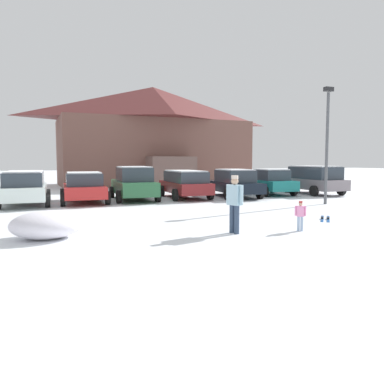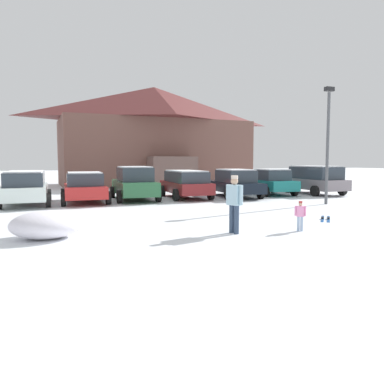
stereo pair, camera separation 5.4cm
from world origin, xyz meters
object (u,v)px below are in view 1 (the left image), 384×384
at_px(pair_of_skis, 325,219).
at_px(parked_maroon_van, 185,183).
at_px(parked_green_coupe, 134,183).
at_px(parked_red_sedan, 84,187).
at_px(parked_black_sedan, 234,183).
at_px(skier_child_in_pink_snowsuit, 300,214).
at_px(lamp_post, 327,139).
at_px(parked_white_suv, 25,187).
at_px(parked_teal_hatchback, 270,182).
at_px(skier_adult_in_blue_parka, 235,201).
at_px(plowed_snow_pile, 47,225).
at_px(ski_lodge, 154,135).
at_px(parked_grey_wagon, 314,179).

bearing_deg(pair_of_skis, parked_maroon_van, 102.96).
bearing_deg(parked_green_coupe, parked_red_sedan, -170.60).
height_order(parked_maroon_van, parked_black_sedan, parked_black_sedan).
distance_m(parked_black_sedan, pair_of_skis, 8.55).
xyz_separation_m(parked_black_sedan, pair_of_skis, (-0.78, -8.48, -0.79)).
distance_m(skier_child_in_pink_snowsuit, lamp_post, 8.07).
height_order(parked_white_suv, parked_red_sedan, parked_white_suv).
distance_m(parked_teal_hatchback, skier_adult_in_blue_parka, 12.86).
bearing_deg(plowed_snow_pile, parked_black_sedan, 40.01).
relative_size(ski_lodge, parked_grey_wagon, 3.74).
bearing_deg(ski_lodge, parked_grey_wagon, -63.13).
bearing_deg(parked_maroon_van, plowed_snow_pile, -129.20).
xyz_separation_m(parked_red_sedan, skier_adult_in_blue_parka, (3.25, -9.69, 0.16)).
height_order(parked_red_sedan, parked_teal_hatchback, parked_teal_hatchback).
relative_size(parked_maroon_van, parked_grey_wagon, 1.02).
bearing_deg(parked_grey_wagon, parked_red_sedan, 179.39).
relative_size(parked_grey_wagon, plowed_snow_pile, 2.35).
xyz_separation_m(parked_teal_hatchback, lamp_post, (-0.31, -5.31, 2.31)).
bearing_deg(parked_white_suv, parked_grey_wagon, -0.48).
relative_size(parked_green_coupe, parked_teal_hatchback, 1.12).
relative_size(parked_white_suv, parked_teal_hatchback, 1.07).
height_order(parked_teal_hatchback, plowed_snow_pile, parked_teal_hatchback).
bearing_deg(skier_child_in_pink_snowsuit, parked_maroon_van, 88.78).
bearing_deg(plowed_snow_pile, skier_adult_in_blue_parka, -13.42).
bearing_deg(parked_black_sedan, parked_green_coupe, 175.03).
bearing_deg(lamp_post, parked_black_sedan, 117.60).
height_order(parked_grey_wagon, pair_of_skis, parked_grey_wagon).
distance_m(parked_green_coupe, parked_teal_hatchback, 8.49).
distance_m(ski_lodge, parked_maroon_van, 13.25).
bearing_deg(parked_teal_hatchback, skier_child_in_pink_snowsuit, -118.86).
relative_size(parked_teal_hatchback, plowed_snow_pile, 2.22).
distance_m(parked_grey_wagon, skier_adult_in_blue_parka, 14.29).
bearing_deg(parked_white_suv, parked_maroon_van, 2.55).
distance_m(parked_teal_hatchback, parked_grey_wagon, 2.89).
bearing_deg(parked_maroon_van, ski_lodge, 82.13).
bearing_deg(skier_adult_in_blue_parka, skier_child_in_pink_snowsuit, -10.98).
bearing_deg(skier_child_in_pink_snowsuit, parked_teal_hatchback, 61.14).
height_order(ski_lodge, parked_red_sedan, ski_lodge).
relative_size(parked_teal_hatchback, lamp_post, 0.76).
distance_m(parked_teal_hatchback, lamp_post, 5.80).
distance_m(parked_red_sedan, parked_green_coupe, 2.63).
relative_size(parked_black_sedan, plowed_snow_pile, 2.54).
distance_m(parked_red_sedan, lamp_post, 12.01).
bearing_deg(parked_maroon_van, parked_teal_hatchback, 1.58).
bearing_deg(parked_maroon_van, pair_of_skis, -77.04).
relative_size(parked_maroon_van, parked_black_sedan, 0.94).
distance_m(parked_red_sedan, plowed_snow_pile, 8.69).
height_order(ski_lodge, parked_grey_wagon, ski_lodge).
distance_m(ski_lodge, parked_white_suv, 16.71).
bearing_deg(parked_maroon_van, skier_adult_in_blue_parka, -102.43).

